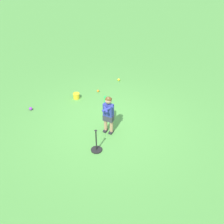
{
  "coord_description": "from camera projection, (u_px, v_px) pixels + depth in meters",
  "views": [
    {
      "loc": [
        1.96,
        -5.85,
        4.63
      ],
      "look_at": [
        0.08,
        -0.02,
        0.45
      ],
      "focal_mm": 44.08,
      "sensor_mm": 36.0,
      "label": 1
    }
  ],
  "objects": [
    {
      "name": "ground_plane",
      "position": [
        110.0,
        124.0,
        7.7
      ],
      "size": [
        40.0,
        40.0,
        0.0
      ],
      "primitive_type": "plane",
      "color": "#519942"
    },
    {
      "name": "child_batter",
      "position": [
        108.0,
        112.0,
        7.07
      ],
      "size": [
        0.4,
        0.6,
        1.08
      ],
      "color": "#232328",
      "rests_on": "ground"
    },
    {
      "name": "play_ball_near_batter",
      "position": [
        119.0,
        80.0,
        9.82
      ],
      "size": [
        0.09,
        0.09,
        0.09
      ],
      "primitive_type": "sphere",
      "color": "yellow",
      "rests_on": "ground"
    },
    {
      "name": "play_ball_midfield",
      "position": [
        31.0,
        109.0,
        8.27
      ],
      "size": [
        0.1,
        0.1,
        0.1
      ],
      "primitive_type": "sphere",
      "color": "purple",
      "rests_on": "ground"
    },
    {
      "name": "play_ball_behind_batter",
      "position": [
        98.0,
        91.0,
        9.17
      ],
      "size": [
        0.08,
        0.08,
        0.08
      ],
      "primitive_type": "sphere",
      "color": "orange",
      "rests_on": "ground"
    },
    {
      "name": "batting_tee",
      "position": [
        96.0,
        147.0,
        6.76
      ],
      "size": [
        0.28,
        0.28,
        0.62
      ],
      "color": "black",
      "rests_on": "ground"
    },
    {
      "name": "toy_bucket",
      "position": [
        76.0,
        96.0,
        8.8
      ],
      "size": [
        0.22,
        0.22,
        0.19
      ],
      "color": "yellow",
      "rests_on": "ground"
    }
  ]
}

